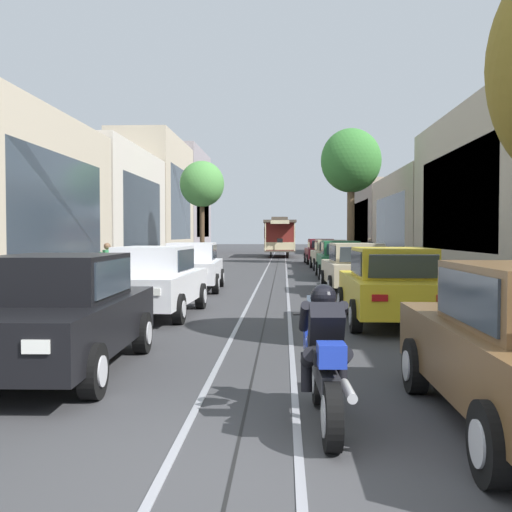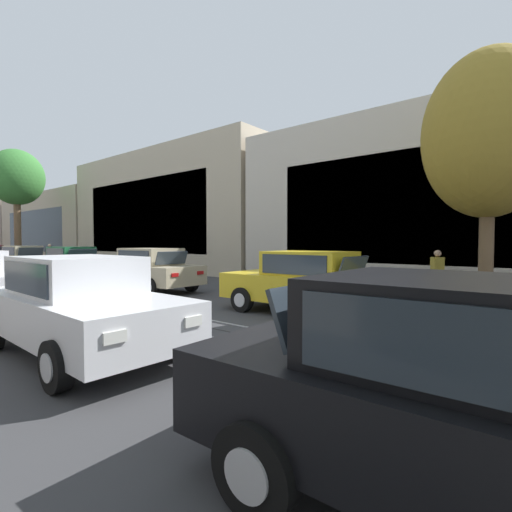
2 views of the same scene
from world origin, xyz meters
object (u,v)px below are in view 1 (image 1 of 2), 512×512
Objects in this scene: parked_car_maroon_sixth_right at (321,251)px; pedestrian_on_right_pavement at (107,264)px; parked_car_white_second_left at (153,281)px; street_tree_kerb_left_second at (202,185)px; parked_car_black_near_left at (57,313)px; street_tree_kerb_right_second at (351,162)px; cable_car_trolley at (279,237)px; motorcycle_with_rider at (325,359)px; parked_car_beige_fifth_right at (330,254)px; parked_car_beige_mid_right at (355,268)px; parked_car_yellow_second_right at (391,285)px; pedestrian_crossing_far at (370,251)px; parked_car_white_mid_left at (192,266)px; parked_car_green_fourth_right at (340,259)px.

pedestrian_on_right_pavement reaches higher than parked_car_maroon_sixth_right.
street_tree_kerb_left_second reaches higher than parked_car_white_second_left.
parked_car_black_near_left is 31.69m from street_tree_kerb_right_second.
cable_car_trolley is 45.73m from motorcycle_with_rider.
parked_car_beige_fifth_right is 8.28m from street_tree_kerb_right_second.
street_tree_kerb_left_second is 0.69× the size of cable_car_trolley.
parked_car_beige_mid_right is (5.34, 11.50, 0.00)m from parked_car_black_near_left.
parked_car_black_near_left is 0.52× the size of street_tree_kerb_right_second.
parked_car_yellow_second_right is 2.20× the size of motorcycle_with_rider.
street_tree_kerb_right_second is 6.64m from pedestrian_crossing_far.
pedestrian_on_right_pavement is at bearing 139.59° from parked_car_yellow_second_right.
parked_car_yellow_second_right is at bearing -73.45° from street_tree_kerb_left_second.
parked_car_white_mid_left is (-0.07, 6.36, 0.00)m from parked_car_white_second_left.
parked_car_white_second_left is at bearing -113.64° from parked_car_green_fourth_right.
parked_car_black_near_left is 31.36m from parked_car_maroon_sixth_right.
parked_car_white_mid_left is 17.68m from street_tree_kerb_left_second.
parked_car_beige_fifth_right is at bearing 89.40° from parked_car_yellow_second_right.
parked_car_black_near_left and parked_car_yellow_second_right have the same top height.
parked_car_beige_fifth_right is at bearing -106.42° from street_tree_kerb_right_second.
parked_car_white_second_left is 37.85m from cable_car_trolley.
street_tree_kerb_left_second is at bearing 99.80° from motorcycle_with_rider.
cable_car_trolley is (2.67, 31.40, 0.86)m from parked_car_white_mid_left.
parked_car_green_fourth_right is at bearing -83.71° from cable_car_trolley.
cable_car_trolley is 32.42m from pedestrian_on_right_pavement.
pedestrian_crossing_far reaches higher than parked_car_beige_mid_right.
motorcycle_with_rider is (-2.01, -20.29, -0.15)m from parked_car_green_fourth_right.
pedestrian_on_right_pavement reaches higher than motorcycle_with_rider.
motorcycle_with_rider is 29.13m from pedestrian_crossing_far.
motorcycle_with_rider is 1.25× the size of pedestrian_on_right_pavement.
pedestrian_crossing_far reaches higher than parked_car_green_fourth_right.
parked_car_black_near_left is 1.00× the size of parked_car_white_mid_left.
motorcycle_with_rider is at bearing -65.86° from pedestrian_on_right_pavement.
parked_car_maroon_sixth_right is at bearing 67.26° from pedestrian_on_right_pavement.
parked_car_beige_fifth_right is 3.20m from pedestrian_crossing_far.
street_tree_kerb_left_second is (-7.36, -1.67, 4.11)m from parked_car_maroon_sixth_right.
parked_car_yellow_second_right is at bearing -94.32° from street_tree_kerb_right_second.
parked_car_white_mid_left is 2.63× the size of pedestrian_crossing_far.
parked_car_black_near_left is 43.62m from cable_car_trolley.
cable_car_trolley is (2.60, 37.75, 0.86)m from parked_car_white_second_left.
pedestrian_crossing_far is (2.40, 2.12, 0.15)m from parked_car_beige_fifth_right.
parked_car_beige_mid_right is at bearing -67.58° from street_tree_kerb_left_second.
cable_car_trolley is at bearing 98.52° from parked_car_beige_fifth_right.
parked_car_white_second_left is 1.00× the size of parked_car_maroon_sixth_right.
parked_car_green_fourth_right is (0.15, 13.37, 0.00)m from parked_car_yellow_second_right.
cable_car_trolley is 5.46× the size of pedestrian_crossing_far.
street_tree_kerb_left_second reaches higher than parked_car_green_fourth_right.
street_tree_kerb_right_second is 5.35× the size of pedestrian_on_right_pavement.
parked_car_white_mid_left is at bearing -111.71° from street_tree_kerb_right_second.
parked_car_maroon_sixth_right is at bearing 120.38° from pedestrian_crossing_far.
street_tree_kerb_right_second is at bearing 6.93° from street_tree_kerb_left_second.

